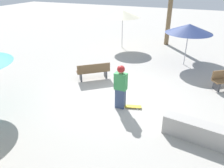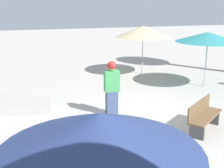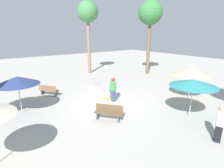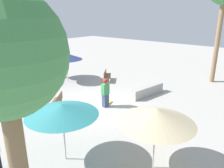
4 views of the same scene
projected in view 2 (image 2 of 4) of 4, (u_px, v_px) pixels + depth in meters
ground_plane at (133, 121)px, 9.43m from camera, size 60.00×60.00×0.00m
skater_main at (112, 86)px, 9.71m from camera, size 0.47×0.29×1.74m
skateboard at (100, 115)px, 9.72m from camera, size 0.82×0.41×0.07m
concrete_ledge at (6, 105)px, 9.89m from camera, size 2.87×0.86×0.64m
bench_far at (204, 116)px, 8.65m from camera, size 1.52×1.35×0.85m
shade_umbrella_navy at (99, 133)px, 3.65m from camera, size 2.51×2.51×2.31m
shade_umbrella_tan at (143, 31)px, 14.75m from camera, size 2.66×2.66×2.33m
shade_umbrella_teal at (208, 37)px, 12.61m from camera, size 2.61×2.61×2.27m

